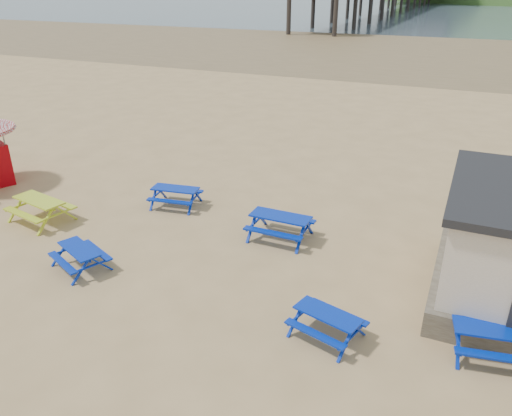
% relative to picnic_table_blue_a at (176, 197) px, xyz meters
% --- Properties ---
extents(ground, '(400.00, 400.00, 0.00)m').
position_rel_picnic_table_blue_a_xyz_m(ground, '(2.72, -2.44, -0.37)').
color(ground, tan).
rests_on(ground, ground).
extents(wet_sand, '(400.00, 400.00, 0.00)m').
position_rel_picnic_table_blue_a_xyz_m(wet_sand, '(2.72, 52.56, -0.36)').
color(wet_sand, olive).
rests_on(wet_sand, ground).
extents(sea, '(400.00, 400.00, 0.00)m').
position_rel_picnic_table_blue_a_xyz_m(sea, '(2.72, 167.56, -0.36)').
color(sea, '#435460').
rests_on(sea, ground).
extents(picnic_table_blue_a, '(1.95, 1.67, 0.73)m').
position_rel_picnic_table_blue_a_xyz_m(picnic_table_blue_a, '(0.00, 0.00, 0.00)').
color(picnic_table_blue_a, '#0406A6').
rests_on(picnic_table_blue_a, ground).
extents(picnic_table_blue_c, '(2.00, 1.61, 0.83)m').
position_rel_picnic_table_blue_a_xyz_m(picnic_table_blue_c, '(4.57, -0.82, 0.05)').
color(picnic_table_blue_c, '#0406A6').
rests_on(picnic_table_blue_c, ground).
extents(picnic_table_blue_d, '(1.99, 1.83, 0.68)m').
position_rel_picnic_table_blue_a_xyz_m(picnic_table_blue_d, '(-0.16, -5.00, -0.03)').
color(picnic_table_blue_d, '#0406A6').
rests_on(picnic_table_blue_d, ground).
extents(picnic_table_blue_e, '(1.89, 1.67, 0.67)m').
position_rel_picnic_table_blue_a_xyz_m(picnic_table_blue_e, '(7.44, -5.05, -0.03)').
color(picnic_table_blue_e, '#0406A6').
rests_on(picnic_table_blue_e, ground).
extents(picnic_table_blue_f, '(1.98, 1.70, 0.74)m').
position_rel_picnic_table_blue_a_xyz_m(picnic_table_blue_f, '(11.05, -4.17, 0.00)').
color(picnic_table_blue_f, '#0406A6').
rests_on(picnic_table_blue_f, ground).
extents(picnic_table_yellow, '(2.28, 1.97, 0.84)m').
position_rel_picnic_table_blue_a_xyz_m(picnic_table_yellow, '(-3.67, -3.06, 0.06)').
color(picnic_table_yellow, '#BBC219').
rests_on(picnic_table_yellow, ground).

